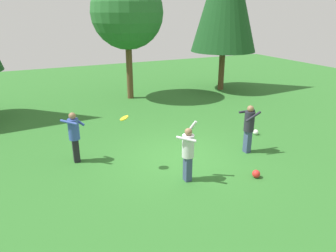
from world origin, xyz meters
TOP-DOWN VIEW (x-y plane):
  - ground_plane at (0.00, 0.00)m, footprint 40.00×40.00m
  - person_thrower at (-0.47, -1.44)m, footprint 0.67×0.67m
  - person_catcher at (-3.14, 1.14)m, footprint 0.74×0.74m
  - person_bystander at (2.31, -0.61)m, footprint 0.62×0.55m
  - frisbee at (-1.85, -0.07)m, footprint 0.31×0.32m
  - ball_white at (3.66, 0.53)m, footprint 0.21×0.21m
  - ball_red at (1.43, -2.16)m, footprint 0.24×0.24m
  - tree_center at (1.00, 7.92)m, footprint 3.74×3.74m

SIDE VIEW (x-z plane):
  - ground_plane at x=0.00m, z-range 0.00..0.00m
  - ball_white at x=3.66m, z-range 0.00..0.21m
  - ball_red at x=1.43m, z-range 0.00..0.24m
  - person_thrower at x=-0.47m, z-range 0.07..1.84m
  - person_catcher at x=-3.14m, z-range 0.15..1.82m
  - person_bystander at x=2.31m, z-range 0.16..1.83m
  - frisbee at x=-1.85m, z-range 1.61..1.74m
  - tree_center at x=1.00m, z-range 1.30..7.69m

